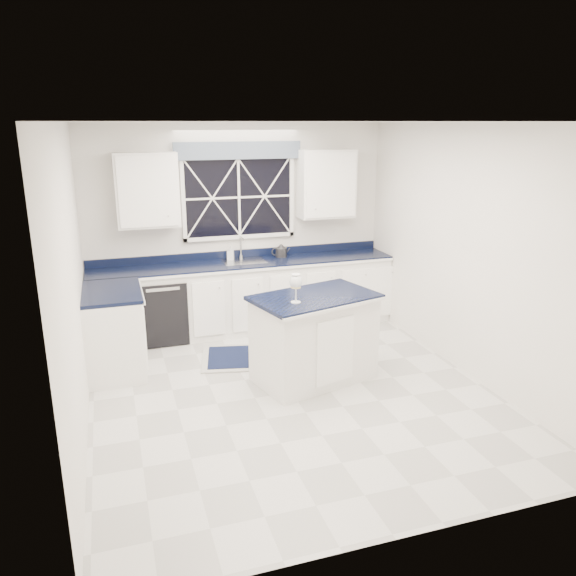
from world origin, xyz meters
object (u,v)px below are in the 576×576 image
object	(u,v)px
dishwasher	(162,309)
wine_glass	(296,283)
island	(314,338)
kettle	(281,251)
faucet	(241,247)
soap_bottle	(230,253)

from	to	relation	value
dishwasher	wine_glass	bearing A→B (deg)	-58.12
island	kettle	size ratio (longest dim) A/B	5.66
wine_glass	kettle	bearing A→B (deg)	76.86
dishwasher	kettle	xyz separation A→B (m)	(1.64, 0.13, 0.61)
kettle	wine_glass	xyz separation A→B (m)	(-0.47, -2.01, 0.14)
island	wine_glass	bearing A→B (deg)	-162.83
faucet	kettle	size ratio (longest dim) A/B	1.19
faucet	island	world-z (taller)	faucet
island	soap_bottle	world-z (taller)	soap_bottle
soap_bottle	faucet	bearing A→B (deg)	5.22
kettle	soap_bottle	size ratio (longest dim) A/B	1.35
faucet	island	xyz separation A→B (m)	(0.34, -1.90, -0.62)
kettle	wine_glass	distance (m)	2.07
dishwasher	kettle	size ratio (longest dim) A/B	3.24
island	soap_bottle	bearing A→B (deg)	89.36
dishwasher	island	bearing A→B (deg)	-49.97
kettle	wine_glass	bearing A→B (deg)	-91.90
island	wine_glass	distance (m)	0.75
dishwasher	wine_glass	size ratio (longest dim) A/B	2.76
faucet	soap_bottle	size ratio (longest dim) A/B	1.60
island	wine_glass	size ratio (longest dim) A/B	4.83
kettle	faucet	bearing A→B (deg)	-175.58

